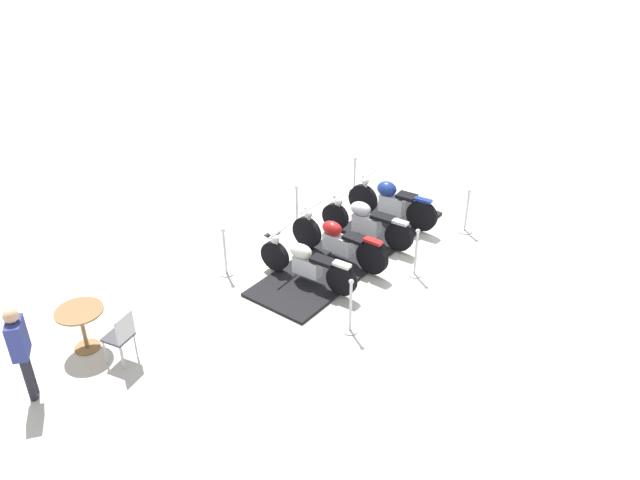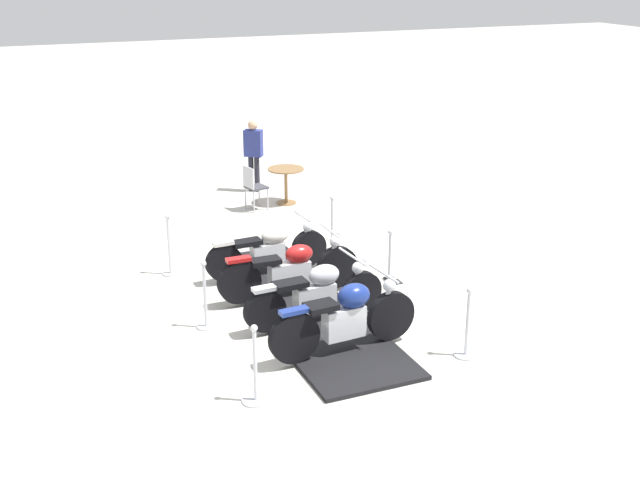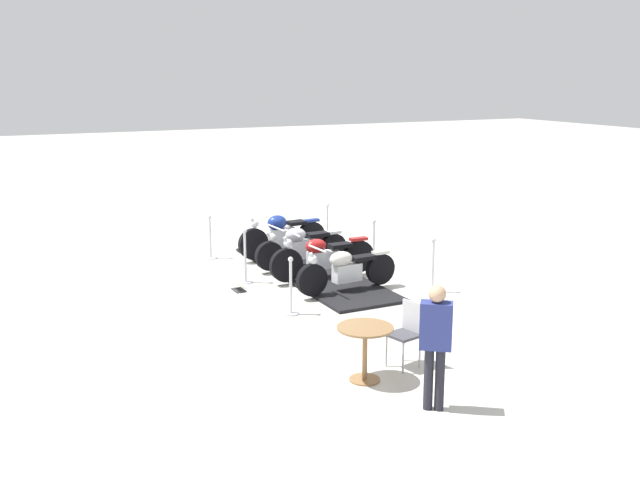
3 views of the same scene
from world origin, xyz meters
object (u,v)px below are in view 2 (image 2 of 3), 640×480
object	(u,v)px
motorcycle_cream	(269,249)
stanchion_left_mid	(205,304)
stanchion_left_rear	(170,252)
cafe_chair_near_table	(253,185)
motorcycle_navy	(346,317)
stanchion_right_rear	(332,230)
motorcycle_chrome	(316,293)
stanchion_right_mid	(389,272)
motorcycle_maroon	(291,269)
stanchion_right_front	(467,334)
stanchion_left_front	(256,379)
cafe_table	(286,177)
info_placard	(393,278)
bystander_person	(253,149)

from	to	relation	value
motorcycle_cream	stanchion_left_mid	size ratio (longest dim) A/B	2.09
stanchion_left_rear	cafe_chair_near_table	size ratio (longest dim) A/B	1.14
motorcycle_navy	cafe_chair_near_table	size ratio (longest dim) A/B	2.31
stanchion_right_rear	cafe_chair_near_table	world-z (taller)	stanchion_right_rear
motorcycle_chrome	stanchion_right_mid	distance (m)	1.57
motorcycle_maroon	stanchion_right_front	xyz separation A→B (m)	(-1.50, 2.74, -0.17)
motorcycle_chrome	stanchion_right_rear	size ratio (longest dim) A/B	2.11
stanchion_left_front	cafe_table	xyz separation A→B (m)	(-3.20, -7.59, 0.28)
info_placard	bystander_person	size ratio (longest dim) A/B	0.21
stanchion_right_mid	cafe_table	distance (m)	5.32
motorcycle_maroon	stanchion_right_mid	world-z (taller)	stanchion_right_mid
cafe_chair_near_table	stanchion_left_mid	bearing A→B (deg)	-128.28
motorcycle_chrome	info_placard	size ratio (longest dim) A/B	6.46
motorcycle_navy	motorcycle_chrome	size ratio (longest dim) A/B	1.00
motorcycle_chrome	stanchion_right_front	xyz separation A→B (m)	(-1.49, 1.72, -0.17)
motorcycle_cream	stanchion_right_rear	bearing A→B (deg)	21.69
motorcycle_cream	stanchion_left_mid	world-z (taller)	stanchion_left_mid
motorcycle_cream	info_placard	distance (m)	2.13
motorcycle_maroon	stanchion_left_front	world-z (taller)	motorcycle_maroon
stanchion_left_front	bystander_person	xyz separation A→B (m)	(-2.86, -8.76, 0.67)
motorcycle_maroon	motorcycle_cream	size ratio (longest dim) A/B	1.07
cafe_table	cafe_chair_near_table	distance (m)	0.82
motorcycle_navy	motorcycle_maroon	xyz separation A→B (m)	(0.02, -2.05, -0.06)
info_placard	cafe_chair_near_table	world-z (taller)	cafe_chair_near_table
stanchion_left_rear	info_placard	world-z (taller)	stanchion_left_rear
cafe_table	bystander_person	bearing A→B (deg)	-73.69
cafe_chair_near_table	stanchion_left_front	bearing A→B (deg)	-121.09
motorcycle_maroon	bystander_person	size ratio (longest dim) A/B	1.42
stanchion_right_mid	cafe_chair_near_table	world-z (taller)	stanchion_right_mid
motorcycle_navy	stanchion_left_mid	xyz separation A→B (m)	(1.55, -1.52, -0.18)
motorcycle_chrome	cafe_chair_near_table	distance (m)	5.72
motorcycle_chrome	stanchion_left_rear	distance (m)	3.16
motorcycle_maroon	stanchion_left_rear	distance (m)	2.32
stanchion_left_rear	stanchion_right_mid	bearing A→B (deg)	143.87
cafe_table	bystander_person	distance (m)	1.28
motorcycle_maroon	stanchion_right_rear	bearing A→B (deg)	49.99
stanchion_right_rear	cafe_table	xyz separation A→B (m)	(-0.23, -3.07, 0.21)
stanchion_left_mid	stanchion_left_front	bearing A→B (deg)	90.58
stanchion_right_front	stanchion_right_rear	bearing A→B (deg)	-89.42
motorcycle_cream	stanchion_right_rear	size ratio (longest dim) A/B	2.08
motorcycle_chrome	stanchion_left_rear	size ratio (longest dim) A/B	2.04
motorcycle_navy	stanchion_right_rear	size ratio (longest dim) A/B	2.11
motorcycle_chrome	cafe_chair_near_table	xyz separation A→B (m)	(-0.88, -5.65, 0.06)
stanchion_right_front	cafe_chair_near_table	world-z (taller)	stanchion_right_front
motorcycle_maroon	info_placard	bearing A→B (deg)	-0.58
stanchion_right_mid	stanchion_left_front	bearing A→B (deg)	37.29
motorcycle_chrome	stanchion_right_front	bearing A→B (deg)	-53.06
motorcycle_maroon	cafe_chair_near_table	xyz separation A→B (m)	(-0.89, -4.63, 0.06)
motorcycle_maroon	stanchion_left_rear	size ratio (longest dim) A/B	2.16
motorcycle_cream	stanchion_right_rear	distance (m)	1.64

